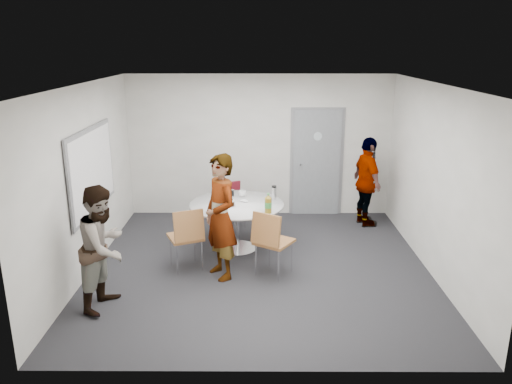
{
  "coord_description": "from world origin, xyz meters",
  "views": [
    {
      "loc": [
        -0.02,
        -6.88,
        3.24
      ],
      "look_at": [
        -0.06,
        0.25,
        1.1
      ],
      "focal_mm": 35.0,
      "sensor_mm": 36.0,
      "label": 1
    }
  ],
  "objects_px": {
    "chair_near_left": "(187,233)",
    "person_main": "(220,217)",
    "chair_far": "(232,199)",
    "whiteboard": "(92,170)",
    "chair_near_right": "(270,237)",
    "person_right": "(367,182)",
    "person_left": "(104,247)",
    "door": "(317,163)",
    "table": "(239,210)"
  },
  "relations": [
    {
      "from": "table",
      "to": "person_right",
      "type": "distance_m",
      "value": 2.57
    },
    {
      "from": "door",
      "to": "person_right",
      "type": "relative_size",
      "value": 1.29
    },
    {
      "from": "whiteboard",
      "to": "chair_far",
      "type": "bearing_deg",
      "value": 39.92
    },
    {
      "from": "chair_near_left",
      "to": "chair_far",
      "type": "distance_m",
      "value": 2.05
    },
    {
      "from": "whiteboard",
      "to": "person_left",
      "type": "relative_size",
      "value": 1.19
    },
    {
      "from": "door",
      "to": "chair_far",
      "type": "relative_size",
      "value": 2.64
    },
    {
      "from": "person_main",
      "to": "chair_near_right",
      "type": "bearing_deg",
      "value": 57.42
    },
    {
      "from": "person_right",
      "to": "whiteboard",
      "type": "bearing_deg",
      "value": 97.8
    },
    {
      "from": "whiteboard",
      "to": "chair_far",
      "type": "relative_size",
      "value": 2.36
    },
    {
      "from": "door",
      "to": "person_right",
      "type": "bearing_deg",
      "value": -37.17
    },
    {
      "from": "chair_far",
      "to": "person_left",
      "type": "xyz_separation_m",
      "value": [
        -1.45,
        -2.98,
        0.31
      ]
    },
    {
      "from": "chair_near_right",
      "to": "person_right",
      "type": "height_order",
      "value": "person_right"
    },
    {
      "from": "chair_near_left",
      "to": "person_left",
      "type": "distance_m",
      "value": 1.37
    },
    {
      "from": "chair_far",
      "to": "door",
      "type": "bearing_deg",
      "value": -179.61
    },
    {
      "from": "chair_near_left",
      "to": "person_main",
      "type": "distance_m",
      "value": 0.61
    },
    {
      "from": "chair_far",
      "to": "person_right",
      "type": "relative_size",
      "value": 0.49
    },
    {
      "from": "chair_near_right",
      "to": "person_main",
      "type": "xyz_separation_m",
      "value": [
        -0.7,
        0.02,
        0.3
      ]
    },
    {
      "from": "chair_far",
      "to": "person_main",
      "type": "bearing_deg",
      "value": 67.1
    },
    {
      "from": "door",
      "to": "chair_far",
      "type": "distance_m",
      "value": 1.8
    },
    {
      "from": "door",
      "to": "chair_near_left",
      "type": "xyz_separation_m",
      "value": [
        -2.16,
        -2.61,
        -0.43
      ]
    },
    {
      "from": "chair_far",
      "to": "person_right",
      "type": "xyz_separation_m",
      "value": [
        2.45,
        -0.01,
        0.34
      ]
    },
    {
      "from": "door",
      "to": "person_main",
      "type": "distance_m",
      "value": 3.23
    },
    {
      "from": "person_right",
      "to": "chair_near_right",
      "type": "bearing_deg",
      "value": 127.51
    },
    {
      "from": "person_main",
      "to": "person_left",
      "type": "xyz_separation_m",
      "value": [
        -1.4,
        -0.85,
        -0.1
      ]
    },
    {
      "from": "person_main",
      "to": "person_left",
      "type": "height_order",
      "value": "person_main"
    },
    {
      "from": "chair_far",
      "to": "person_left",
      "type": "distance_m",
      "value": 3.33
    },
    {
      "from": "chair_far",
      "to": "person_left",
      "type": "relative_size",
      "value": 0.5
    },
    {
      "from": "door",
      "to": "chair_far",
      "type": "bearing_deg",
      "value": -158.19
    },
    {
      "from": "chair_near_right",
      "to": "person_main",
      "type": "bearing_deg",
      "value": -148.87
    },
    {
      "from": "person_main",
      "to": "person_right",
      "type": "bearing_deg",
      "value": 99.37
    },
    {
      "from": "whiteboard",
      "to": "door",
      "type": "bearing_deg",
      "value": 32.66
    },
    {
      "from": "door",
      "to": "chair_near_right",
      "type": "distance_m",
      "value": 2.98
    },
    {
      "from": "door",
      "to": "whiteboard",
      "type": "xyz_separation_m",
      "value": [
        -3.56,
        -2.28,
        0.42
      ]
    },
    {
      "from": "chair_far",
      "to": "whiteboard",
      "type": "bearing_deg",
      "value": 18.49
    },
    {
      "from": "chair_near_right",
      "to": "person_right",
      "type": "bearing_deg",
      "value": 82.72
    },
    {
      "from": "person_left",
      "to": "person_right",
      "type": "bearing_deg",
      "value": -39.18
    },
    {
      "from": "door",
      "to": "person_left",
      "type": "xyz_separation_m",
      "value": [
        -3.05,
        -3.62,
        -0.23
      ]
    },
    {
      "from": "chair_near_left",
      "to": "person_main",
      "type": "bearing_deg",
      "value": -42.42
    },
    {
      "from": "table",
      "to": "person_right",
      "type": "bearing_deg",
      "value": 26.87
    },
    {
      "from": "whiteboard",
      "to": "person_right",
      "type": "relative_size",
      "value": 1.16
    },
    {
      "from": "whiteboard",
      "to": "person_left",
      "type": "bearing_deg",
      "value": -69.16
    },
    {
      "from": "chair_far",
      "to": "person_right",
      "type": "bearing_deg",
      "value": 158.44
    },
    {
      "from": "table",
      "to": "person_left",
      "type": "xyz_separation_m",
      "value": [
        -1.61,
        -1.82,
        0.13
      ]
    },
    {
      "from": "chair_near_left",
      "to": "chair_far",
      "type": "height_order",
      "value": "chair_near_left"
    },
    {
      "from": "door",
      "to": "chair_near_right",
      "type": "bearing_deg",
      "value": -108.77
    },
    {
      "from": "door",
      "to": "whiteboard",
      "type": "height_order",
      "value": "door"
    },
    {
      "from": "door",
      "to": "chair_near_left",
      "type": "height_order",
      "value": "door"
    },
    {
      "from": "whiteboard",
      "to": "chair_near_right",
      "type": "xyz_separation_m",
      "value": [
        2.61,
        -0.51,
        -0.85
      ]
    },
    {
      "from": "person_left",
      "to": "door",
      "type": "bearing_deg",
      "value": -26.64
    },
    {
      "from": "chair_near_right",
      "to": "person_left",
      "type": "height_order",
      "value": "person_left"
    }
  ]
}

